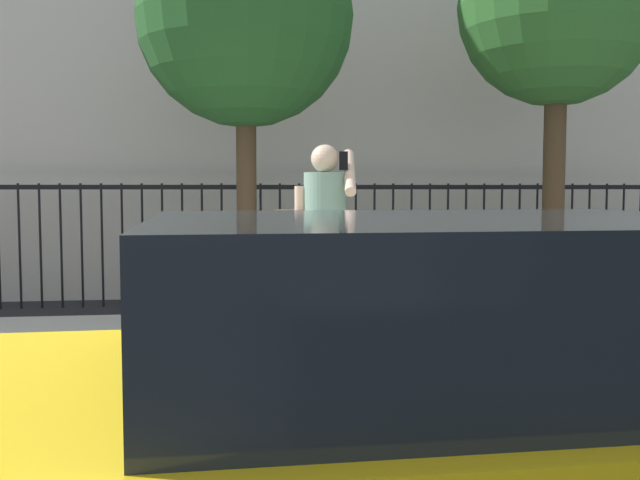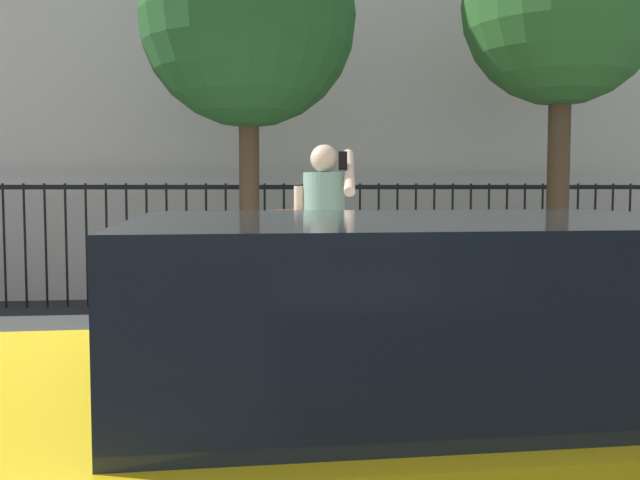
{
  "view_description": "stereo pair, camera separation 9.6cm",
  "coord_description": "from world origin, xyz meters",
  "px_view_note": "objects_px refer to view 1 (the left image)",
  "views": [
    {
      "loc": [
        0.19,
        -3.79,
        1.55
      ],
      "look_at": [
        0.98,
        2.4,
        1.1
      ],
      "focal_mm": 41.12,
      "sensor_mm": 36.0,
      "label": 1
    },
    {
      "loc": [
        0.28,
        -3.8,
        1.55
      ],
      "look_at": [
        0.98,
        2.4,
        1.1
      ],
      "focal_mm": 41.12,
      "sensor_mm": 36.0,
      "label": 2
    }
  ],
  "objects_px": {
    "pedestrian_on_phone": "(322,235)",
    "street_tree_mid": "(245,20)",
    "street_tree_far": "(558,9)",
    "taxi_yellow": "(485,428)"
  },
  "relations": [
    {
      "from": "pedestrian_on_phone",
      "to": "street_tree_mid",
      "type": "height_order",
      "value": "street_tree_mid"
    },
    {
      "from": "pedestrian_on_phone",
      "to": "street_tree_mid",
      "type": "relative_size",
      "value": 0.38
    },
    {
      "from": "taxi_yellow",
      "to": "street_tree_far",
      "type": "distance_m",
      "value": 7.13
    },
    {
      "from": "pedestrian_on_phone",
      "to": "taxi_yellow",
      "type": "bearing_deg",
      "value": -87.8
    },
    {
      "from": "taxi_yellow",
      "to": "pedestrian_on_phone",
      "type": "distance_m",
      "value": 3.48
    },
    {
      "from": "taxi_yellow",
      "to": "pedestrian_on_phone",
      "type": "bearing_deg",
      "value": 92.2
    },
    {
      "from": "street_tree_mid",
      "to": "taxi_yellow",
      "type": "bearing_deg",
      "value": -83.36
    },
    {
      "from": "pedestrian_on_phone",
      "to": "street_tree_mid",
      "type": "bearing_deg",
      "value": 103.03
    },
    {
      "from": "street_tree_mid",
      "to": "street_tree_far",
      "type": "relative_size",
      "value": 0.96
    },
    {
      "from": "street_tree_mid",
      "to": "street_tree_far",
      "type": "distance_m",
      "value": 3.62
    }
  ]
}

